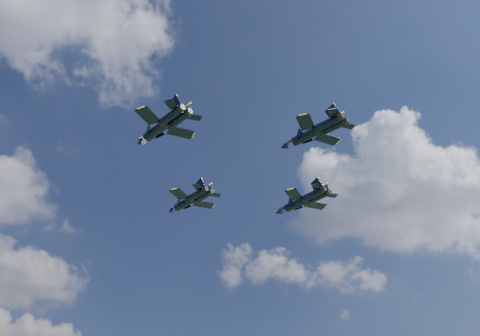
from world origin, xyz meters
name	(u,v)px	position (x,y,z in m)	size (l,w,h in m)	color
jet_lead	(185,203)	(-2.94, 24.57, 61.80)	(10.76, 14.27, 3.36)	black
jet_left	(156,130)	(-17.06, 7.40, 64.06)	(11.49, 15.24, 3.59)	black
jet_right	(296,204)	(17.68, 14.07, 62.59)	(11.47, 15.21, 3.58)	black
jet_slot	(306,136)	(3.99, -7.11, 61.83)	(10.41, 14.11, 3.32)	black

